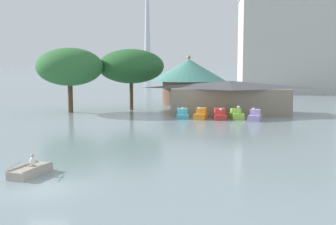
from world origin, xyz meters
The scene contains 12 objects.
ground_plane centered at (0.00, 0.00, 0.00)m, with size 2000.00×2000.00×0.00m, color gray.
rowboat_with_rower centered at (-2.00, 2.94, 0.31)m, with size 3.33×3.44×1.38m.
pedal_boat_cyan centered at (6.99, 32.90, 0.52)m, with size 1.73×2.37×1.59m.
pedal_boat_orange centered at (9.47, 32.53, 0.57)m, with size 2.03×2.96×1.67m.
pedal_boat_red centered at (11.91, 32.35, 0.55)m, with size 1.69×2.85×1.58m.
pedal_boat_lime centered at (14.07, 32.89, 0.56)m, with size 1.94×2.89×1.83m.
pedal_boat_lavender centered at (16.31, 31.10, 0.58)m, with size 2.10×2.80×1.75m.
boathouse centered at (13.60, 38.57, 2.48)m, with size 17.86×8.53×4.78m.
green_roof_pavilion centered at (7.49, 54.04, 4.68)m, with size 13.39×13.39×8.72m.
shoreline_tree_tall_left centered at (-9.84, 38.83, 6.74)m, with size 9.79×9.79×9.55m.
shoreline_tree_mid centered at (-1.39, 43.41, 6.80)m, with size 10.32×10.32×9.49m.
background_building_block centered at (30.98, 86.49, 12.17)m, with size 22.56×13.33×24.29m.
Camera 1 is at (8.68, -23.84, 7.26)m, focal length 46.01 mm.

